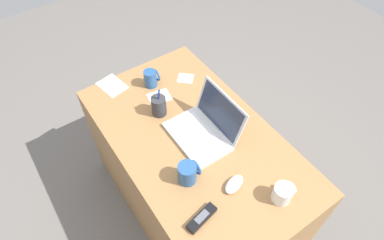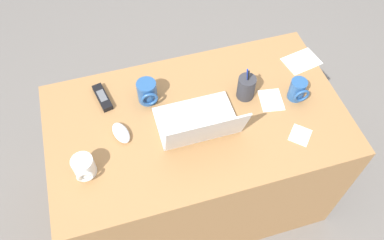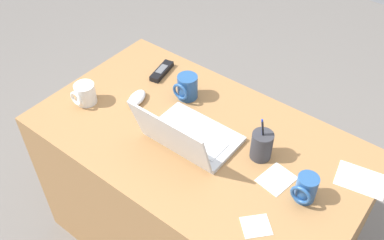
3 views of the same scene
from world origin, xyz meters
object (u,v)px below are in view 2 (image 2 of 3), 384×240
object	(u,v)px
coffee_mug_tall	(147,92)
cordless_phone	(102,97)
coffee_mug_white	(298,90)
coffee_mug_spare	(84,167)
computer_mouse	(121,133)
pen_holder	(246,87)
laptop	(199,123)

from	to	relation	value
coffee_mug_tall	cordless_phone	size ratio (longest dim) A/B	0.68
coffee_mug_white	coffee_mug_spare	distance (m)	0.95
computer_mouse	coffee_mug_tall	world-z (taller)	coffee_mug_tall
coffee_mug_tall	pen_holder	distance (m)	0.43
computer_mouse	cordless_phone	xyz separation A→B (m)	(0.05, -0.21, -0.00)
coffee_mug_spare	pen_holder	world-z (taller)	pen_holder
coffee_mug_tall	pen_holder	size ratio (longest dim) A/B	0.58
computer_mouse	cordless_phone	world-z (taller)	computer_mouse
computer_mouse	coffee_mug_white	bearing A→B (deg)	161.87
computer_mouse	pen_holder	size ratio (longest dim) A/B	0.62
coffee_mug_spare	pen_holder	size ratio (longest dim) A/B	0.53
coffee_mug_spare	coffee_mug_white	bearing A→B (deg)	-173.23
cordless_phone	coffee_mug_white	bearing A→B (deg)	164.23
coffee_mug_white	coffee_mug_tall	xyz separation A→B (m)	(0.63, -0.17, 0.00)
computer_mouse	pen_holder	distance (m)	0.57
computer_mouse	pen_holder	bearing A→B (deg)	168.71
cordless_phone	laptop	bearing A→B (deg)	142.87
laptop	computer_mouse	world-z (taller)	laptop
computer_mouse	cordless_phone	size ratio (longest dim) A/B	0.73
computer_mouse	cordless_phone	bearing A→B (deg)	-94.45
coffee_mug_spare	pen_holder	distance (m)	0.76
coffee_mug_spare	cordless_phone	size ratio (longest dim) A/B	0.62
coffee_mug_white	pen_holder	size ratio (longest dim) A/B	0.56
laptop	pen_holder	bearing A→B (deg)	-155.08
laptop	pen_holder	size ratio (longest dim) A/B	1.85
pen_holder	laptop	bearing A→B (deg)	24.92
computer_mouse	coffee_mug_spare	world-z (taller)	coffee_mug_spare
laptop	cordless_phone	xyz separation A→B (m)	(0.36, -0.28, -0.03)
laptop	coffee_mug_tall	size ratio (longest dim) A/B	3.18
laptop	coffee_mug_white	size ratio (longest dim) A/B	3.32
coffee_mug_tall	coffee_mug_spare	xyz separation A→B (m)	(0.31, 0.29, -0.01)
laptop	pen_holder	xyz separation A→B (m)	(-0.25, -0.12, 0.01)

